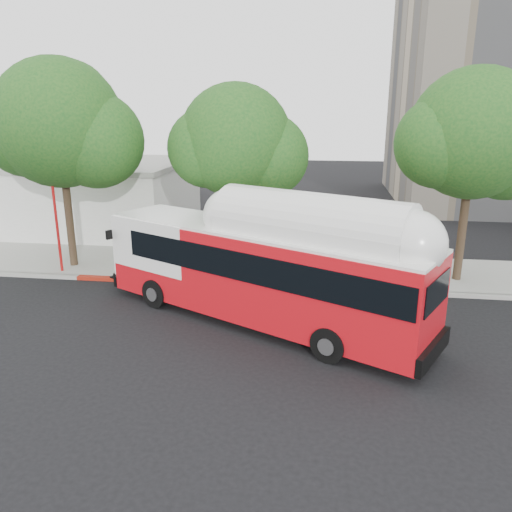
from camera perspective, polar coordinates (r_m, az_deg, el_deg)
The scene contains 10 objects.
ground at distance 18.21m, azimuth -2.27°, elevation -7.75°, with size 120.00×120.00×0.00m, color black.
sidewalk at distance 24.19m, azimuth 0.38°, elevation -1.31°, with size 60.00×5.00×0.15m, color gray.
curb_strip at distance 21.75m, azimuth -0.50°, elevation -3.38°, with size 60.00×0.30×0.15m, color gray.
red_curb_segment at distance 22.35m, azimuth -8.15°, elevation -2.99°, with size 10.00×0.32×0.16m, color maroon.
street_tree_left at distance 24.74m, azimuth -20.49°, elevation 13.49°, with size 6.67×5.80×9.74m.
street_tree_mid at distance 22.73m, azimuth -1.26°, elevation 12.55°, with size 5.75×5.00×8.62m.
street_tree_right at distance 23.16m, azimuth 24.59°, elevation 12.04°, with size 6.21×5.40×9.18m.
low_commercial_bldg at distance 35.15m, azimuth -21.34°, elevation 6.68°, with size 16.20×10.20×4.25m.
transit_bus at distance 17.71m, azimuth 0.51°, elevation -2.01°, with size 12.91×8.29×3.96m.
signal_pole at distance 24.66m, azimuth -21.78°, elevation 3.19°, with size 0.13×0.42×4.47m.
Camera 1 is at (2.94, -16.34, 7.48)m, focal length 35.00 mm.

